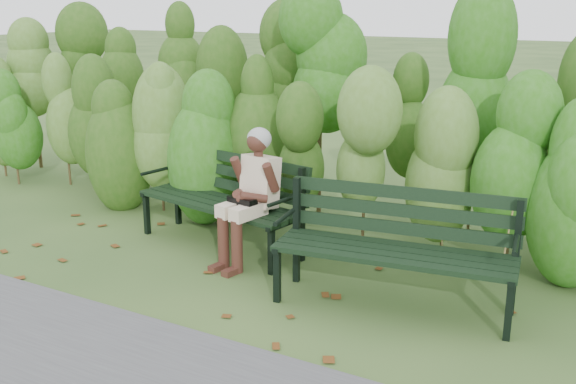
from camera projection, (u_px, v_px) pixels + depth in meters
The scene contains 6 objects.
ground at pixel (268, 287), 5.69m from camera, with size 80.00×80.00×0.00m, color #2F4C21.
hedge_band at pixel (360, 109), 6.90m from camera, with size 11.04×1.67×2.42m.
leaf_litter at pixel (293, 296), 5.51m from camera, with size 5.91×2.13×0.01m.
bench_left at pixel (226, 193), 6.56m from camera, with size 1.85×0.88×0.89m.
bench_right at pixel (397, 239), 5.24m from camera, with size 1.91×0.86×0.92m.
seated_woman at pixel (251, 188), 6.07m from camera, with size 0.50×0.73×1.24m.
Camera 1 is at (2.72, -4.49, 2.33)m, focal length 42.00 mm.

